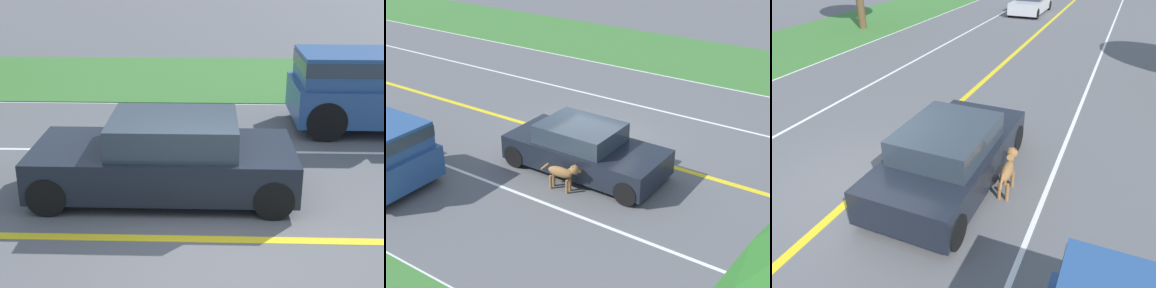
% 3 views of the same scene
% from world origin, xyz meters
% --- Properties ---
extents(ground_plane, '(400.00, 400.00, 0.00)m').
position_xyz_m(ground_plane, '(0.00, 0.00, 0.00)').
color(ground_plane, '#5B5B5E').
extents(centre_divider_line, '(0.18, 160.00, 0.01)m').
position_xyz_m(centre_divider_line, '(0.00, 0.00, 0.00)').
color(centre_divider_line, yellow).
rests_on(centre_divider_line, ground).
extents(lane_edge_line_right, '(0.14, 160.00, 0.01)m').
position_xyz_m(lane_edge_line_right, '(7.00, 0.00, 0.00)').
color(lane_edge_line_right, white).
rests_on(lane_edge_line_right, ground).
extents(lane_edge_line_left, '(0.14, 160.00, 0.01)m').
position_xyz_m(lane_edge_line_left, '(-7.00, 0.00, 0.00)').
color(lane_edge_line_left, white).
rests_on(lane_edge_line_left, ground).
extents(lane_dash_same_dir, '(0.10, 160.00, 0.01)m').
position_xyz_m(lane_dash_same_dir, '(3.50, 0.00, 0.00)').
color(lane_dash_same_dir, white).
rests_on(lane_dash_same_dir, ground).
extents(lane_dash_oncoming, '(0.10, 160.00, 0.01)m').
position_xyz_m(lane_dash_oncoming, '(-3.50, 0.00, 0.00)').
color(lane_dash_oncoming, white).
rests_on(lane_dash_oncoming, ground).
extents(grass_verge_left, '(6.00, 160.00, 0.03)m').
position_xyz_m(grass_verge_left, '(-10.00, 0.00, 0.01)').
color(grass_verge_left, '#3D7533').
rests_on(grass_verge_left, ground).
extents(ego_car, '(1.94, 4.34, 1.35)m').
position_xyz_m(ego_car, '(1.55, 0.86, 0.63)').
color(ego_car, black).
rests_on(ego_car, ground).
extents(dog, '(0.30, 1.23, 0.83)m').
position_xyz_m(dog, '(2.74, 1.01, 0.52)').
color(dog, olive).
rests_on(dog, ground).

